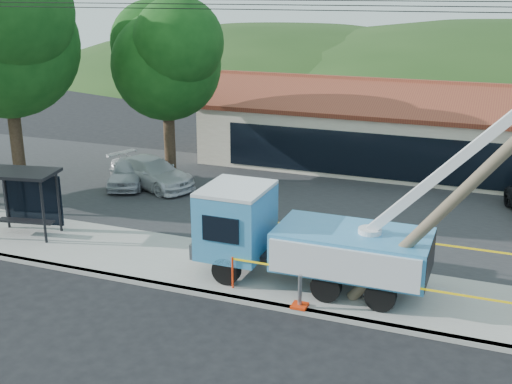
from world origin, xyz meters
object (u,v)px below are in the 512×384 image
object	(u,v)px
utility_truck	(307,235)
car_silver	(130,187)
bus_shelter	(25,187)
car_white	(152,188)
leaning_pole	(502,155)

from	to	relation	value
utility_truck	car_silver	bearing A→B (deg)	146.93
utility_truck	car_silver	distance (m)	13.44
bus_shelter	car_silver	size ratio (longest dim) A/B	0.73
utility_truck	car_white	world-z (taller)	utility_truck
leaning_pole	car_silver	xyz separation A→B (m)	(-16.61, 7.88, -5.03)
utility_truck	car_silver	size ratio (longest dim) A/B	3.18
bus_shelter	car_white	size ratio (longest dim) A/B	0.60
leaning_pole	bus_shelter	xyz separation A→B (m)	(-16.71, 0.85, -3.03)
leaning_pole	bus_shelter	size ratio (longest dim) A/B	3.16
leaning_pole	utility_truck	bearing A→B (deg)	173.62
leaning_pole	car_white	xyz separation A→B (m)	(-15.45, 8.07, -5.03)
bus_shelter	car_silver	world-z (taller)	bus_shelter
car_silver	car_white	size ratio (longest dim) A/B	0.81
bus_shelter	car_silver	xyz separation A→B (m)	(0.10, 7.03, -2.01)
car_silver	car_white	xyz separation A→B (m)	(1.16, 0.19, 0.00)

